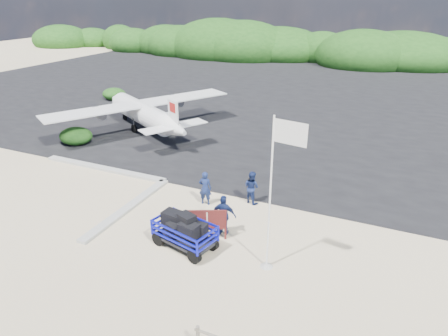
# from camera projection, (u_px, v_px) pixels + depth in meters

# --- Properties ---
(ground) EXTENTS (160.00, 160.00, 0.00)m
(ground) POSITION_uv_depth(u_px,v_px,m) (191.00, 244.00, 17.83)
(ground) COLOR beige
(asphalt_apron) EXTENTS (90.00, 50.00, 0.04)m
(asphalt_apron) POSITION_uv_depth(u_px,v_px,m) (324.00, 98.00, 42.88)
(asphalt_apron) COLOR #B2B2B2
(asphalt_apron) RESTS_ON ground
(lagoon) EXTENTS (9.00, 7.00, 0.40)m
(lagoon) POSITION_uv_depth(u_px,v_px,m) (63.00, 192.00, 22.46)
(lagoon) COLOR #B2B2B2
(lagoon) RESTS_ON ground
(vegetation_band) EXTENTS (124.00, 8.00, 4.40)m
(vegetation_band) POSITION_uv_depth(u_px,v_px,m) (356.00, 63.00, 63.76)
(vegetation_band) COLOR #B2B2B2
(vegetation_band) RESTS_ON ground
(baggage_cart) EXTENTS (3.27, 2.33, 1.48)m
(baggage_cart) POSITION_uv_depth(u_px,v_px,m) (185.00, 247.00, 17.63)
(baggage_cart) COLOR #0C12BE
(baggage_cart) RESTS_ON ground
(flagpole) EXTENTS (1.36, 0.75, 6.43)m
(flagpole) POSITION_uv_depth(u_px,v_px,m) (266.00, 266.00, 16.39)
(flagpole) COLOR white
(flagpole) RESTS_ON ground
(signboard) EXTENTS (1.76, 0.93, 1.53)m
(signboard) POSITION_uv_depth(u_px,v_px,m) (208.00, 239.00, 18.23)
(signboard) COLOR maroon
(signboard) RESTS_ON ground
(crew_a) EXTENTS (0.75, 0.56, 1.87)m
(crew_a) POSITION_uv_depth(u_px,v_px,m) (205.00, 188.00, 20.89)
(crew_a) COLOR navy
(crew_a) RESTS_ON ground
(crew_b) EXTENTS (1.06, 0.95, 1.80)m
(crew_b) POSITION_uv_depth(u_px,v_px,m) (252.00, 187.00, 21.06)
(crew_b) COLOR navy
(crew_b) RESTS_ON ground
(crew_c) EXTENTS (1.22, 0.65, 1.98)m
(crew_c) POSITION_uv_depth(u_px,v_px,m) (224.00, 215.00, 18.22)
(crew_c) COLOR navy
(crew_c) RESTS_ON ground
(aircraft_small) EXTENTS (9.73, 9.73, 2.53)m
(aircraft_small) POSITION_uv_depth(u_px,v_px,m) (274.00, 80.00, 51.78)
(aircraft_small) COLOR #B2B2B2
(aircraft_small) RESTS_ON ground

